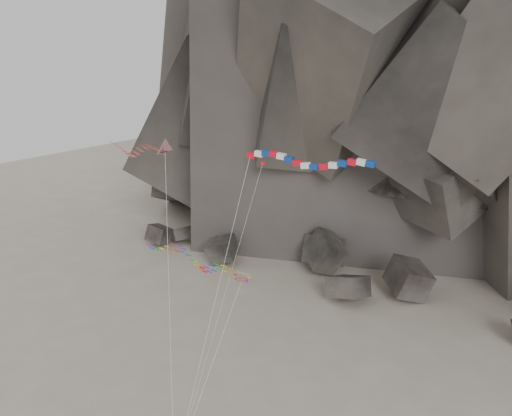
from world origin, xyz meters
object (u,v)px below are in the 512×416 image
Objects in this scene: parafoil_kite at (188,256)px; pennant_kite at (239,245)px; delta_kite at (133,148)px; banner_kite at (306,162)px.

pennant_kite is at bearing 17.44° from parafoil_kite.
delta_kite is at bearing 159.82° from pennant_kite.
parafoil_kite is (-9.81, -5.83, -9.79)m from banner_kite.
pennant_kite is (-4.23, -4.88, -7.70)m from banner_kite.
banner_kite reaches higher than pennant_kite.
pennant_kite is (14.49, -0.77, -7.49)m from delta_kite.
delta_kite is at bearing -175.66° from banner_kite.
banner_kite is at bearing 31.95° from pennant_kite.
parafoil_kite is at bearing -157.29° from banner_kite.
pennant_kite reaches higher than parafoil_kite.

